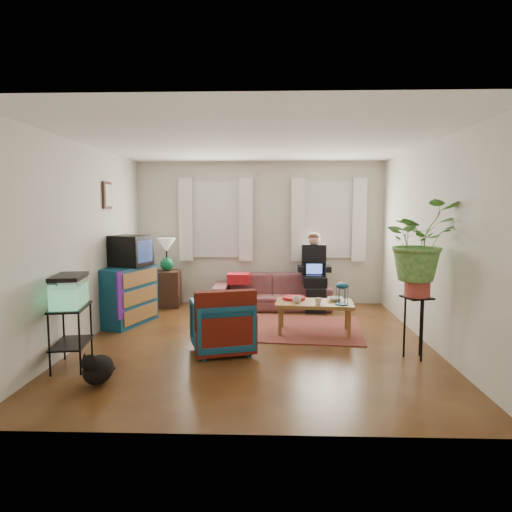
{
  "coord_description": "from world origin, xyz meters",
  "views": [
    {
      "loc": [
        0.21,
        -5.89,
        1.76
      ],
      "look_at": [
        0.0,
        0.4,
        1.1
      ],
      "focal_mm": 32.0,
      "sensor_mm": 36.0,
      "label": 1
    }
  ],
  "objects_px": {
    "side_table": "(167,289)",
    "armchair": "(222,323)",
    "coffee_table": "(314,317)",
    "plant_stand": "(416,327)",
    "sofa": "(272,286)",
    "dresser": "(127,295)",
    "aquarium_stand": "(71,337)"
  },
  "relations": [
    {
      "from": "side_table",
      "to": "armchair",
      "type": "xyz_separation_m",
      "value": [
        1.25,
        -2.56,
        0.03
      ]
    },
    {
      "from": "coffee_table",
      "to": "plant_stand",
      "type": "distance_m",
      "value": 1.53
    },
    {
      "from": "sofa",
      "to": "side_table",
      "type": "bearing_deg",
      "value": 177.58
    },
    {
      "from": "coffee_table",
      "to": "sofa",
      "type": "bearing_deg",
      "value": 115.24
    },
    {
      "from": "dresser",
      "to": "plant_stand",
      "type": "bearing_deg",
      "value": -3.01
    },
    {
      "from": "sofa",
      "to": "aquarium_stand",
      "type": "height_order",
      "value": "sofa"
    },
    {
      "from": "sofa",
      "to": "plant_stand",
      "type": "relative_size",
      "value": 2.77
    },
    {
      "from": "plant_stand",
      "to": "side_table",
      "type": "bearing_deg",
      "value": 142.47
    },
    {
      "from": "side_table",
      "to": "aquarium_stand",
      "type": "xyz_separation_m",
      "value": [
        -0.35,
        -3.17,
        0.02
      ]
    },
    {
      "from": "sofa",
      "to": "aquarium_stand",
      "type": "xyz_separation_m",
      "value": [
        -2.23,
        -3.08,
        -0.06
      ]
    },
    {
      "from": "armchair",
      "to": "coffee_table",
      "type": "relative_size",
      "value": 0.67
    },
    {
      "from": "sofa",
      "to": "plant_stand",
      "type": "bearing_deg",
      "value": -57.6
    },
    {
      "from": "side_table",
      "to": "coffee_table",
      "type": "bearing_deg",
      "value": -34.09
    },
    {
      "from": "sofa",
      "to": "aquarium_stand",
      "type": "relative_size",
      "value": 2.98
    },
    {
      "from": "aquarium_stand",
      "to": "coffee_table",
      "type": "xyz_separation_m",
      "value": [
        2.82,
        1.49,
        -0.12
      ]
    },
    {
      "from": "armchair",
      "to": "sofa",
      "type": "bearing_deg",
      "value": -121.4
    },
    {
      "from": "aquarium_stand",
      "to": "armchair",
      "type": "xyz_separation_m",
      "value": [
        1.6,
        0.6,
        0.02
      ]
    },
    {
      "from": "aquarium_stand",
      "to": "armchair",
      "type": "distance_m",
      "value": 1.71
    },
    {
      "from": "side_table",
      "to": "sofa",
      "type": "bearing_deg",
      "value": -2.46
    },
    {
      "from": "side_table",
      "to": "coffee_table",
      "type": "height_order",
      "value": "side_table"
    },
    {
      "from": "dresser",
      "to": "coffee_table",
      "type": "distance_m",
      "value": 2.85
    },
    {
      "from": "coffee_table",
      "to": "armchair",
      "type": "bearing_deg",
      "value": -138.97
    },
    {
      "from": "aquarium_stand",
      "to": "plant_stand",
      "type": "distance_m",
      "value": 3.93
    },
    {
      "from": "coffee_table",
      "to": "dresser",
      "type": "bearing_deg",
      "value": 176.17
    },
    {
      "from": "coffee_table",
      "to": "plant_stand",
      "type": "bearing_deg",
      "value": -39.52
    },
    {
      "from": "aquarium_stand",
      "to": "armchair",
      "type": "relative_size",
      "value": 0.96
    },
    {
      "from": "dresser",
      "to": "coffee_table",
      "type": "bearing_deg",
      "value": 9.25
    },
    {
      "from": "dresser",
      "to": "plant_stand",
      "type": "relative_size",
      "value": 1.33
    },
    {
      "from": "side_table",
      "to": "dresser",
      "type": "bearing_deg",
      "value": -105.25
    },
    {
      "from": "dresser",
      "to": "plant_stand",
      "type": "height_order",
      "value": "dresser"
    },
    {
      "from": "dresser",
      "to": "plant_stand",
      "type": "xyz_separation_m",
      "value": [
        3.9,
        -1.49,
        -0.07
      ]
    },
    {
      "from": "sofa",
      "to": "coffee_table",
      "type": "relative_size",
      "value": 1.9
    }
  ]
}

